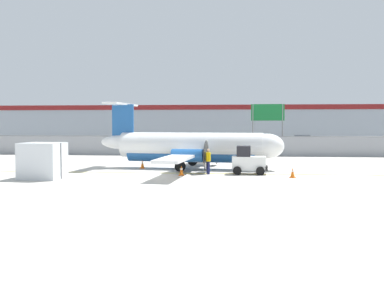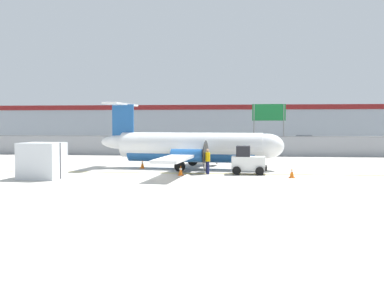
% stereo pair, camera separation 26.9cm
% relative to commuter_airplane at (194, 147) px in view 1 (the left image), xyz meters
% --- Properties ---
extents(ground_plane, '(140.00, 140.00, 0.01)m').
position_rel_commuter_airplane_xyz_m(ground_plane, '(-1.60, -2.99, -1.60)').
color(ground_plane, '#BCB7AD').
extents(perimeter_fence, '(98.00, 0.10, 2.10)m').
position_rel_commuter_airplane_xyz_m(perimeter_fence, '(-1.60, 13.01, -0.49)').
color(perimeter_fence, gray).
rests_on(perimeter_fence, ground).
extents(parking_lot_strip, '(98.00, 17.00, 0.12)m').
position_rel_commuter_airplane_xyz_m(parking_lot_strip, '(-1.60, 24.51, -1.54)').
color(parking_lot_strip, '#38383A').
rests_on(parking_lot_strip, ground).
extents(background_building, '(91.00, 8.10, 6.50)m').
position_rel_commuter_airplane_xyz_m(background_building, '(-1.60, 43.00, 1.66)').
color(background_building, '#A8B2BC').
rests_on(background_building, ground).
extents(commuter_airplane, '(14.01, 16.08, 4.92)m').
position_rel_commuter_airplane_xyz_m(commuter_airplane, '(0.00, 0.00, 0.00)').
color(commuter_airplane, white).
rests_on(commuter_airplane, ground).
extents(baggage_tug, '(2.39, 1.51, 1.88)m').
position_rel_commuter_airplane_xyz_m(baggage_tug, '(3.90, -3.01, -0.75)').
color(baggage_tug, silver).
rests_on(baggage_tug, ground).
extents(ground_crew_worker, '(0.46, 0.53, 1.70)m').
position_rel_commuter_airplane_xyz_m(ground_crew_worker, '(1.24, -3.30, -0.65)').
color(ground_crew_worker, '#191E4C').
rests_on(ground_crew_worker, ground).
extents(cargo_container, '(2.54, 2.17, 2.20)m').
position_rel_commuter_airplane_xyz_m(cargo_container, '(-8.72, -6.59, -0.50)').
color(cargo_container, silver).
rests_on(cargo_container, ground).
extents(traffic_cone_near_left, '(0.36, 0.36, 0.64)m').
position_rel_commuter_airplane_xyz_m(traffic_cone_near_left, '(-3.89, -0.11, -1.29)').
color(traffic_cone_near_left, orange).
rests_on(traffic_cone_near_left, ground).
extents(traffic_cone_near_right, '(0.36, 0.36, 0.64)m').
position_rel_commuter_airplane_xyz_m(traffic_cone_near_right, '(-0.45, -4.21, -1.29)').
color(traffic_cone_near_right, orange).
rests_on(traffic_cone_near_right, ground).
extents(traffic_cone_far_left, '(0.36, 0.36, 0.64)m').
position_rel_commuter_airplane_xyz_m(traffic_cone_far_left, '(6.58, -4.76, -1.29)').
color(traffic_cone_far_left, orange).
rests_on(traffic_cone_far_left, ground).
extents(parked_car_0, '(4.22, 2.03, 1.58)m').
position_rel_commuter_airplane_xyz_m(parked_car_0, '(-16.32, 20.22, -0.71)').
color(parked_car_0, slate).
rests_on(parked_car_0, parking_lot_strip).
extents(parked_car_1, '(4.39, 2.43, 1.58)m').
position_rel_commuter_airplane_xyz_m(parked_car_1, '(-11.63, 21.66, -0.71)').
color(parked_car_1, navy).
rests_on(parked_car_1, parking_lot_strip).
extents(parked_car_2, '(4.29, 2.20, 1.58)m').
position_rel_commuter_airplane_xyz_m(parked_car_2, '(-6.88, 24.94, -0.71)').
color(parked_car_2, red).
rests_on(parked_car_2, parking_lot_strip).
extents(parked_car_3, '(4.20, 2.01, 1.58)m').
position_rel_commuter_airplane_xyz_m(parked_car_3, '(-1.48, 22.89, -0.71)').
color(parked_car_3, slate).
rests_on(parked_car_3, parking_lot_strip).
extents(parked_car_4, '(4.24, 2.08, 1.58)m').
position_rel_commuter_airplane_xyz_m(parked_car_4, '(2.85, 22.26, -0.71)').
color(parked_car_4, '#B28C19').
rests_on(parked_car_4, parking_lot_strip).
extents(parked_car_5, '(4.37, 2.38, 1.58)m').
position_rel_commuter_airplane_xyz_m(parked_car_5, '(7.77, 20.87, -0.71)').
color(parked_car_5, navy).
rests_on(parked_car_5, parking_lot_strip).
extents(parked_car_6, '(4.33, 2.29, 1.58)m').
position_rel_commuter_airplane_xyz_m(parked_car_6, '(13.00, 30.91, -0.71)').
color(parked_car_6, black).
rests_on(parked_car_6, parking_lot_strip).
extents(highway_sign, '(3.60, 0.14, 5.50)m').
position_rel_commuter_airplane_xyz_m(highway_sign, '(6.70, 15.51, 2.54)').
color(highway_sign, slate).
rests_on(highway_sign, ground).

